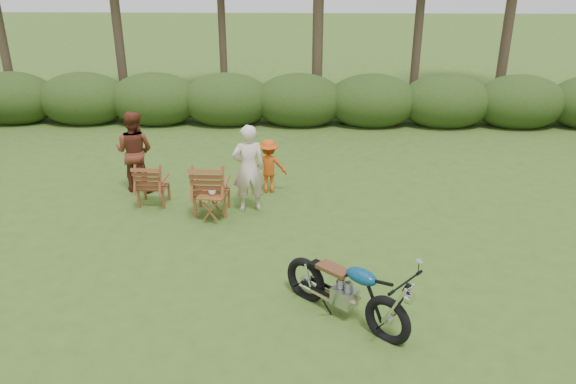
{
  "coord_description": "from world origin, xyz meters",
  "views": [
    {
      "loc": [
        0.13,
        -6.17,
        4.39
      ],
      "look_at": [
        -0.1,
        1.99,
        0.9
      ],
      "focal_mm": 35.0,
      "sensor_mm": 36.0,
      "label": 1
    }
  ],
  "objects_px": {
    "adult_b": "(139,189)",
    "child": "(269,191)",
    "lawn_chair_right": "(213,212)",
    "motorcycle": "(343,316)",
    "adult_a": "(250,210)",
    "lawn_chair_left": "(155,204)",
    "side_table": "(212,208)",
    "cup": "(212,192)"
  },
  "relations": [
    {
      "from": "adult_a",
      "to": "adult_b",
      "type": "bearing_deg",
      "value": -35.58
    },
    {
      "from": "lawn_chair_right",
      "to": "cup",
      "type": "distance_m",
      "value": 0.63
    },
    {
      "from": "side_table",
      "to": "adult_a",
      "type": "bearing_deg",
      "value": 36.32
    },
    {
      "from": "lawn_chair_left",
      "to": "adult_a",
      "type": "relative_size",
      "value": 0.52
    },
    {
      "from": "lawn_chair_left",
      "to": "child",
      "type": "height_order",
      "value": "child"
    },
    {
      "from": "side_table",
      "to": "cup",
      "type": "xyz_separation_m",
      "value": [
        0.01,
        0.01,
        0.29
      ]
    },
    {
      "from": "cup",
      "to": "adult_b",
      "type": "height_order",
      "value": "adult_b"
    },
    {
      "from": "lawn_chair_right",
      "to": "lawn_chair_left",
      "type": "bearing_deg",
      "value": -14.54
    },
    {
      "from": "lawn_chair_left",
      "to": "side_table",
      "type": "distance_m",
      "value": 1.4
    },
    {
      "from": "adult_b",
      "to": "cup",
      "type": "bearing_deg",
      "value": 153.13
    },
    {
      "from": "lawn_chair_right",
      "to": "cup",
      "type": "relative_size",
      "value": 7.71
    },
    {
      "from": "adult_b",
      "to": "child",
      "type": "relative_size",
      "value": 1.49
    },
    {
      "from": "cup",
      "to": "child",
      "type": "xyz_separation_m",
      "value": [
        0.91,
        1.33,
        -0.54
      ]
    },
    {
      "from": "lawn_chair_right",
      "to": "lawn_chair_left",
      "type": "height_order",
      "value": "lawn_chair_right"
    },
    {
      "from": "child",
      "to": "adult_a",
      "type": "bearing_deg",
      "value": 67.54
    },
    {
      "from": "motorcycle",
      "to": "side_table",
      "type": "xyz_separation_m",
      "value": [
        -2.15,
        2.81,
        0.24
      ]
    },
    {
      "from": "side_table",
      "to": "lawn_chair_right",
      "type": "bearing_deg",
      "value": 99.47
    },
    {
      "from": "motorcycle",
      "to": "adult_b",
      "type": "distance_m",
      "value": 5.69
    },
    {
      "from": "motorcycle",
      "to": "child",
      "type": "distance_m",
      "value": 4.32
    },
    {
      "from": "adult_b",
      "to": "child",
      "type": "xyz_separation_m",
      "value": [
        2.64,
        -0.03,
        0.0
      ]
    },
    {
      "from": "lawn_chair_right",
      "to": "side_table",
      "type": "height_order",
      "value": "lawn_chair_right"
    },
    {
      "from": "lawn_chair_right",
      "to": "lawn_chair_left",
      "type": "xyz_separation_m",
      "value": [
        -1.16,
        0.34,
        0.0
      ]
    },
    {
      "from": "motorcycle",
      "to": "lawn_chair_right",
      "type": "relative_size",
      "value": 1.89
    },
    {
      "from": "adult_a",
      "to": "child",
      "type": "bearing_deg",
      "value": -123.4
    },
    {
      "from": "lawn_chair_right",
      "to": "motorcycle",
      "type": "bearing_deg",
      "value": 126.7
    },
    {
      "from": "motorcycle",
      "to": "lawn_chair_left",
      "type": "xyz_separation_m",
      "value": [
        -3.36,
        3.48,
        0.0
      ]
    },
    {
      "from": "cup",
      "to": "child",
      "type": "bearing_deg",
      "value": 55.55
    },
    {
      "from": "adult_a",
      "to": "child",
      "type": "relative_size",
      "value": 1.51
    },
    {
      "from": "lawn_chair_right",
      "to": "adult_a",
      "type": "relative_size",
      "value": 0.61
    },
    {
      "from": "side_table",
      "to": "child",
      "type": "distance_m",
      "value": 1.64
    },
    {
      "from": "cup",
      "to": "adult_b",
      "type": "distance_m",
      "value": 2.26
    },
    {
      "from": "motorcycle",
      "to": "lawn_chair_right",
      "type": "distance_m",
      "value": 3.84
    },
    {
      "from": "side_table",
      "to": "cup",
      "type": "bearing_deg",
      "value": 32.13
    },
    {
      "from": "lawn_chair_left",
      "to": "child",
      "type": "xyz_separation_m",
      "value": [
        2.13,
        0.67,
        0.0
      ]
    },
    {
      "from": "lawn_chair_right",
      "to": "adult_b",
      "type": "distance_m",
      "value": 1.96
    },
    {
      "from": "cup",
      "to": "adult_b",
      "type": "bearing_deg",
      "value": 141.84
    },
    {
      "from": "motorcycle",
      "to": "adult_b",
      "type": "bearing_deg",
      "value": 174.52
    },
    {
      "from": "motorcycle",
      "to": "adult_a",
      "type": "xyz_separation_m",
      "value": [
        -1.53,
        3.26,
        0.0
      ]
    },
    {
      "from": "child",
      "to": "adult_b",
      "type": "bearing_deg",
      "value": -3.9
    },
    {
      "from": "motorcycle",
      "to": "cup",
      "type": "relative_size",
      "value": 14.55
    },
    {
      "from": "motorcycle",
      "to": "lawn_chair_left",
      "type": "relative_size",
      "value": 2.19
    },
    {
      "from": "adult_a",
      "to": "child",
      "type": "distance_m",
      "value": 0.93
    }
  ]
}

